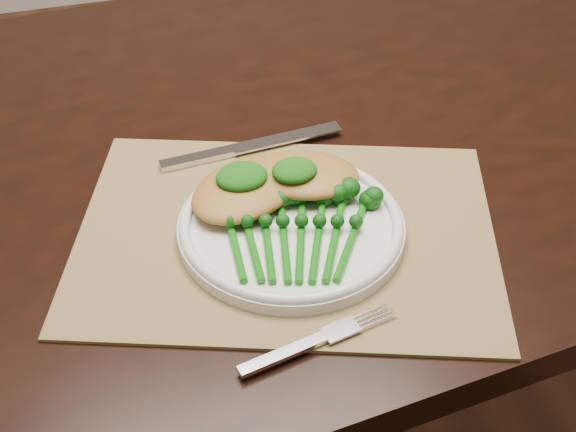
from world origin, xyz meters
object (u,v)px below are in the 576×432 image
object	(u,v)px
dining_table	(280,321)
chicken_fillet_left	(247,188)
broccolini_bundle	(292,239)
placemat	(286,233)
dinner_plate	(291,226)

from	to	relation	value
dining_table	chicken_fillet_left	bearing A→B (deg)	-123.16
dining_table	broccolini_bundle	xyz separation A→B (m)	(-0.05, -0.24, 0.40)
dining_table	broccolini_bundle	size ratio (longest dim) A/B	8.42
broccolini_bundle	dining_table	bearing A→B (deg)	94.35
chicken_fillet_left	broccolini_bundle	distance (m)	0.09
placemat	dinner_plate	size ratio (longest dim) A/B	1.84
dinner_plate	broccolini_bundle	bearing A→B (deg)	-104.14
dining_table	chicken_fillet_left	distance (m)	0.44
placemat	dining_table	bearing A→B (deg)	96.06
dining_table	chicken_fillet_left	size ratio (longest dim) A/B	11.85
broccolini_bundle	dinner_plate	bearing A→B (deg)	92.37
placemat	broccolini_bundle	distance (m)	0.04
placemat	chicken_fillet_left	distance (m)	0.07
dinner_plate	chicken_fillet_left	size ratio (longest dim) A/B	1.75
dinner_plate	broccolini_bundle	distance (m)	0.03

